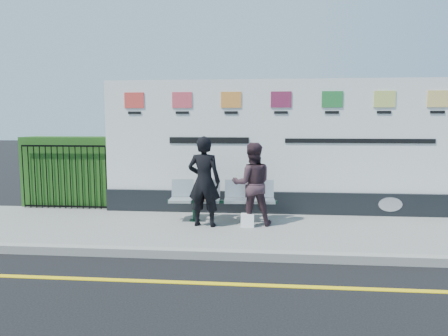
% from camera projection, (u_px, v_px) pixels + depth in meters
% --- Properties ---
extents(ground, '(80.00, 80.00, 0.00)m').
position_uv_depth(ground, '(255.00, 285.00, 5.35)').
color(ground, black).
extents(pavement, '(14.00, 3.00, 0.12)m').
position_uv_depth(pavement, '(257.00, 231.00, 7.82)').
color(pavement, gray).
rests_on(pavement, ground).
extents(kerb, '(14.00, 0.18, 0.14)m').
position_uv_depth(kerb, '(256.00, 256.00, 6.33)').
color(kerb, gray).
rests_on(kerb, ground).
extents(yellow_line, '(14.00, 0.10, 0.01)m').
position_uv_depth(yellow_line, '(255.00, 285.00, 5.35)').
color(yellow_line, yellow).
rests_on(yellow_line, ground).
extents(billboard, '(8.00, 0.30, 3.00)m').
position_uv_depth(billboard, '(280.00, 156.00, 8.95)').
color(billboard, black).
rests_on(billboard, pavement).
extents(hedge, '(2.35, 0.70, 1.70)m').
position_uv_depth(hedge, '(73.00, 171.00, 9.90)').
color(hedge, '#235218').
rests_on(hedge, pavement).
extents(railing, '(2.05, 0.06, 1.54)m').
position_uv_depth(railing, '(64.00, 177.00, 9.47)').
color(railing, black).
rests_on(railing, pavement).
extents(bench, '(2.20, 0.67, 0.47)m').
position_uv_depth(bench, '(222.00, 210.00, 8.31)').
color(bench, '#B3B9BC').
rests_on(bench, pavement).
extents(woman_left, '(0.70, 0.50, 1.79)m').
position_uv_depth(woman_left, '(204.00, 181.00, 7.86)').
color(woman_left, black).
rests_on(woman_left, pavement).
extents(woman_right, '(0.88, 0.73, 1.66)m').
position_uv_depth(woman_right, '(252.00, 184.00, 7.96)').
color(woman_right, '#37242B').
rests_on(woman_right, pavement).
extents(handbag_brown, '(0.30, 0.17, 0.22)m').
position_uv_depth(handbag_brown, '(208.00, 194.00, 8.28)').
color(handbag_brown, black).
rests_on(handbag_brown, bench).
extents(carrier_bag_white, '(0.26, 0.16, 0.26)m').
position_uv_depth(carrier_bag_white, '(247.00, 220.00, 7.87)').
color(carrier_bag_white, white).
rests_on(carrier_bag_white, pavement).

